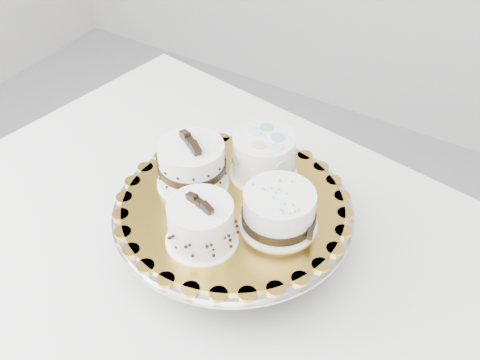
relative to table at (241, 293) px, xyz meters
The scene contains 7 objects.
table is the anchor object (origin of this frame).
cake_stand 0.15m from the table, 147.86° to the left, with size 0.38×0.38×0.10m.
cake_board 0.19m from the table, 147.86° to the left, with size 0.35×0.35×0.01m, color gold.
cake_swirl 0.23m from the table, 107.36° to the right, with size 0.12×0.12×0.08m.
cake_banded 0.25m from the table, 167.27° to the left, with size 0.14×0.14×0.10m.
cake_dots 0.25m from the table, 102.14° to the left, with size 0.12×0.12×0.08m.
cake_ribbon 0.22m from the table, 14.34° to the left, with size 0.14×0.14×0.06m.
Camera 1 is at (0.47, -0.36, 1.50)m, focal length 45.00 mm.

